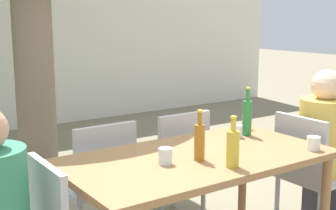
% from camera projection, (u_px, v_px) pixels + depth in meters
% --- Properties ---
extents(dining_table_front, '(1.58, 0.85, 0.78)m').
position_uv_depth(dining_table_front, '(197.00, 169.00, 2.75)').
color(dining_table_front, '#996B42').
rests_on(dining_table_front, ground_plane).
extents(patio_chair_1, '(0.44, 0.44, 0.89)m').
position_uv_depth(patio_chair_1, '(309.00, 168.00, 3.35)').
color(patio_chair_1, '#B2B2B7').
rests_on(patio_chair_1, ground_plane).
extents(patio_chair_2, '(0.44, 0.44, 0.89)m').
position_uv_depth(patio_chair_2, '(99.00, 178.00, 3.14)').
color(patio_chair_2, '#B2B2B7').
rests_on(patio_chair_2, ground_plane).
extents(patio_chair_3, '(0.44, 0.44, 0.89)m').
position_uv_depth(patio_chair_3, '(175.00, 162.00, 3.49)').
color(patio_chair_3, '#B2B2B7').
rests_on(patio_chair_3, ground_plane).
extents(person_seated_1, '(0.58, 0.36, 1.20)m').
position_uv_depth(person_seated_1, '(329.00, 157.00, 3.47)').
color(person_seated_1, '#383842').
rests_on(person_seated_1, ground_plane).
extents(amber_bottle_0, '(0.06, 0.06, 0.29)m').
position_uv_depth(amber_bottle_0, '(199.00, 141.00, 2.61)').
color(amber_bottle_0, '#9E661E').
rests_on(amber_bottle_0, dining_table_front).
extents(green_bottle_1, '(0.06, 0.06, 0.33)m').
position_uv_depth(green_bottle_1, '(247.00, 117.00, 3.16)').
color(green_bottle_1, '#287A38').
rests_on(green_bottle_1, dining_table_front).
extents(oil_cruet_2, '(0.07, 0.07, 0.28)m').
position_uv_depth(oil_cruet_2, '(233.00, 148.00, 2.49)').
color(oil_cruet_2, gold).
rests_on(oil_cruet_2, dining_table_front).
extents(drinking_glass_0, '(0.06, 0.06, 0.10)m').
position_uv_depth(drinking_glass_0, '(246.00, 122.00, 3.34)').
color(drinking_glass_0, white).
rests_on(drinking_glass_0, dining_table_front).
extents(drinking_glass_1, '(0.08, 0.08, 0.08)m').
position_uv_depth(drinking_glass_1, '(313.00, 143.00, 2.82)').
color(drinking_glass_1, silver).
rests_on(drinking_glass_1, dining_table_front).
extents(drinking_glass_2, '(0.06, 0.06, 0.08)m').
position_uv_depth(drinking_glass_2, '(238.00, 131.00, 3.12)').
color(drinking_glass_2, silver).
rests_on(drinking_glass_2, dining_table_front).
extents(drinking_glass_3, '(0.08, 0.08, 0.09)m').
position_uv_depth(drinking_glass_3, '(165.00, 156.00, 2.55)').
color(drinking_glass_3, silver).
rests_on(drinking_glass_3, dining_table_front).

